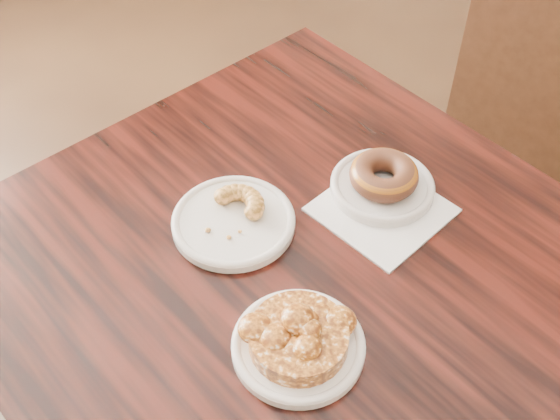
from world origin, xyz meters
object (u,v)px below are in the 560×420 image
Objects in this scene: cafe_table at (288,392)px; glazed_donut at (384,175)px; cruller_fragment at (233,213)px; apple_fritter at (299,335)px.

glazed_donut is at bearing 91.47° from cafe_table.
cruller_fragment reaches higher than cafe_table.
cruller_fragment is at bearing 147.11° from apple_fritter.
cafe_table is at bearing -103.32° from glazed_donut.
apple_fritter is at bearing -38.55° from cafe_table.
cafe_table is at bearing -3.15° from cruller_fragment.
glazed_donut is 0.23m from cruller_fragment.
cafe_table is 8.73× the size of cruller_fragment.
glazed_donut is 1.10× the size of cruller_fragment.
apple_fritter is 1.79× the size of cruller_fragment.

